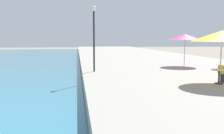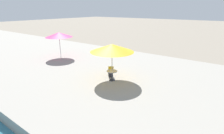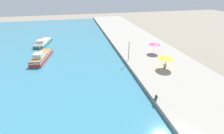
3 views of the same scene
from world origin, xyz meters
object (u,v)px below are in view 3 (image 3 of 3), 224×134
object	(u,v)px
cafe_umbrella_pink	(166,58)
lamppost	(129,47)
person_at_quay	(156,97)
fishing_boat_mid	(43,42)
fishing_boat_near	(42,57)
cafe_chair_left	(165,66)
cafe_umbrella_white	(155,44)
cafe_table	(165,66)

from	to	relation	value
cafe_umbrella_pink	lamppost	world-z (taller)	lamppost
person_at_quay	fishing_boat_mid	bearing A→B (deg)	122.71
fishing_boat_near	cafe_chair_left	world-z (taller)	fishing_boat_near
cafe_umbrella_pink	cafe_umbrella_white	distance (m)	8.47
cafe_umbrella_pink	cafe_chair_left	distance (m)	2.19
cafe_umbrella_pink	lamppost	distance (m)	8.39
cafe_umbrella_pink	fishing_boat_near	bearing A→B (deg)	155.09
cafe_umbrella_white	person_at_quay	size ratio (longest dim) A/B	2.99
lamppost	fishing_boat_mid	bearing A→B (deg)	139.66
cafe_umbrella_white	cafe_umbrella_pink	bearing A→B (deg)	-102.06
cafe_umbrella_pink	cafe_table	xyz separation A→B (m)	(-0.11, -0.08, -1.90)
cafe_umbrella_white	lamppost	world-z (taller)	lamppost
cafe_chair_left	lamppost	xyz separation A→B (m)	(-6.48, 5.31, 2.77)
cafe_chair_left	lamppost	bearing A→B (deg)	-174.34
cafe_chair_left	lamppost	world-z (taller)	lamppost
cafe_umbrella_pink	lamppost	size ratio (longest dim) A/B	0.69
fishing_boat_mid	cafe_umbrella_pink	distance (m)	36.93
fishing_boat_near	lamppost	world-z (taller)	lamppost
cafe_umbrella_pink	cafe_chair_left	bearing A→B (deg)	47.14
lamppost	cafe_chair_left	bearing A→B (deg)	-39.33
fishing_boat_near	lamppost	size ratio (longest dim) A/B	2.11
cafe_umbrella_pink	fishing_boat_mid	bearing A→B (deg)	138.97
cafe_chair_left	cafe_table	bearing A→B (deg)	-90.00
cafe_table	cafe_chair_left	distance (m)	0.75
fishing_boat_mid	cafe_table	xyz separation A→B (m)	(27.69, -24.27, 0.61)
cafe_table	cafe_chair_left	xyz separation A→B (m)	(0.51, 0.51, -0.21)
cafe_umbrella_pink	cafe_table	bearing A→B (deg)	-144.45
cafe_table	lamppost	size ratio (longest dim) A/B	0.18
fishing_boat_mid	cafe_chair_left	size ratio (longest dim) A/B	10.15
cafe_umbrella_white	lamppost	distance (m)	8.27
fishing_boat_near	person_at_quay	size ratio (longest dim) A/B	10.18
fishing_boat_mid	person_at_quay	bearing A→B (deg)	-46.86
cafe_chair_left	cafe_umbrella_pink	bearing A→B (deg)	-87.88
cafe_table	cafe_umbrella_white	bearing A→B (deg)	77.34
fishing_boat_mid	person_at_quay	size ratio (longest dim) A/B	9.79
cafe_table	person_at_quay	xyz separation A→B (m)	(-6.55, -8.64, -0.12)
cafe_umbrella_white	fishing_boat_near	bearing A→B (deg)	172.08
fishing_boat_mid	lamppost	xyz separation A→B (m)	(21.72, -18.45, 3.17)
cafe_table	cafe_chair_left	world-z (taller)	cafe_chair_left
cafe_chair_left	person_at_quay	distance (m)	11.56
fishing_boat_mid	cafe_chair_left	distance (m)	36.87
cafe_table	cafe_umbrella_pink	bearing A→B (deg)	35.55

